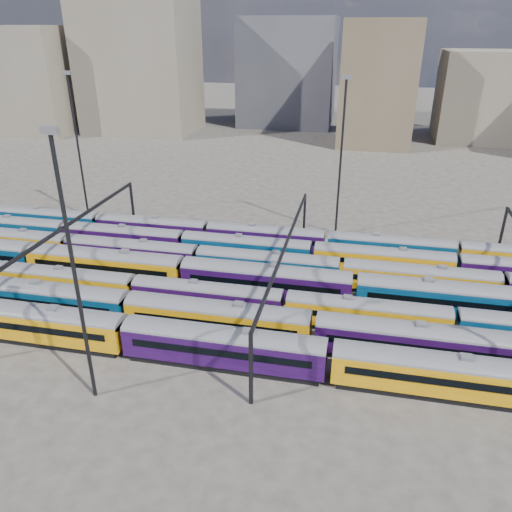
% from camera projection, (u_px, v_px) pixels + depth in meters
% --- Properties ---
extents(ground, '(500.00, 500.00, 0.00)m').
position_uv_depth(ground, '(211.00, 292.00, 66.78)').
color(ground, '#3C3733').
rests_on(ground, ground).
extents(rake_0, '(129.91, 3.17, 5.34)m').
position_uv_depth(rake_0, '(125.00, 331.00, 53.22)').
color(rake_0, black).
rests_on(rake_0, ground).
extents(rake_1, '(129.31, 3.15, 5.32)m').
position_uv_depth(rake_1, '(313.00, 327.00, 53.97)').
color(rake_1, black).
rests_on(rake_1, ground).
extents(rake_2, '(95.54, 2.80, 4.70)m').
position_uv_depth(rake_2, '(207.00, 294.00, 61.08)').
color(rake_2, black).
rests_on(rake_2, ground).
extents(rake_3, '(157.08, 3.28, 5.54)m').
position_uv_depth(rake_3, '(266.00, 278.00, 64.13)').
color(rake_3, black).
rests_on(rake_3, ground).
extents(rake_4, '(121.01, 2.95, 4.97)m').
position_uv_depth(rake_4, '(197.00, 256.00, 70.74)').
color(rake_4, black).
rests_on(rake_4, ground).
extents(rake_5, '(98.58, 2.89, 4.86)m').
position_uv_depth(rake_5, '(246.00, 246.00, 74.07)').
color(rake_5, black).
rests_on(rake_5, ground).
extents(rake_6, '(132.86, 2.78, 4.66)m').
position_uv_depth(rake_6, '(151.00, 226.00, 81.77)').
color(rake_6, black).
rests_on(rake_6, ground).
extents(gantry_1, '(0.35, 40.35, 8.03)m').
position_uv_depth(gantry_1, '(67.00, 233.00, 67.67)').
color(gantry_1, black).
rests_on(gantry_1, ground).
extents(gantry_2, '(0.35, 40.35, 8.03)m').
position_uv_depth(gantry_2, '(286.00, 252.00, 62.02)').
color(gantry_2, black).
rests_on(gantry_2, ground).
extents(mast_1, '(1.40, 0.50, 25.60)m').
position_uv_depth(mast_1, '(77.00, 142.00, 86.01)').
color(mast_1, black).
rests_on(mast_1, ground).
extents(mast_2, '(1.40, 0.50, 25.60)m').
position_uv_depth(mast_2, '(73.00, 265.00, 42.31)').
color(mast_2, black).
rests_on(mast_2, ground).
extents(mast_3, '(1.40, 0.50, 25.60)m').
position_uv_depth(mast_3, '(341.00, 152.00, 79.30)').
color(mast_3, black).
rests_on(mast_3, ground).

